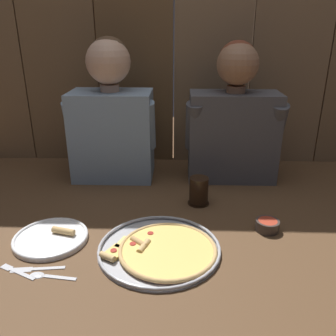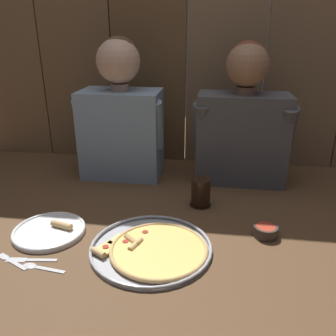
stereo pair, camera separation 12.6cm
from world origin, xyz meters
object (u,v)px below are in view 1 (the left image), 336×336
diner_left (112,116)px  dipping_bowl (267,225)px  drinking_glass (199,191)px  pizza_tray (162,249)px  dinner_plate (51,238)px  diner_right (234,119)px

diner_left → dipping_bowl: bearing=-37.0°
drinking_glass → pizza_tray: bearing=-111.4°
dipping_bowl → diner_left: (-0.61, 0.46, 0.27)m
dinner_plate → diner_right: diner_right is taller
pizza_tray → drinking_glass: size_ratio=3.49×
diner_left → diner_right: bearing=-0.1°
diner_left → diner_right: size_ratio=1.02×
dinner_plate → dipping_bowl: size_ratio=3.00×
dinner_plate → drinking_glass: (0.50, 0.28, 0.05)m
dinner_plate → pizza_tray: bearing=-7.9°
dinner_plate → diner_right: bearing=39.6°
pizza_tray → diner_left: bearing=112.9°
dipping_bowl → diner_right: (-0.07, 0.46, 0.26)m
dipping_bowl → diner_left: diner_left is taller
diner_right → pizza_tray: bearing=-115.8°
dipping_bowl → pizza_tray: bearing=-159.0°
drinking_glass → diner_left: bearing=144.9°
dipping_bowl → diner_right: diner_right is taller
dinner_plate → drinking_glass: size_ratio=2.20×
dinner_plate → dipping_bowl: bearing=6.7°
diner_left → pizza_tray: bearing=-67.1°
dipping_bowl → dinner_plate: bearing=-173.3°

